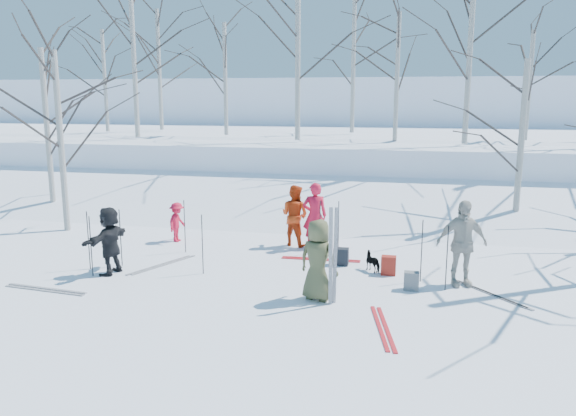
% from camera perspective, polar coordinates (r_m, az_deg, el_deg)
% --- Properties ---
extents(ground, '(120.00, 120.00, 0.00)m').
position_cam_1_polar(ground, '(12.06, -1.57, -7.44)').
color(ground, white).
rests_on(ground, ground).
extents(snow_ramp, '(70.00, 9.49, 4.12)m').
position_cam_1_polar(snow_ramp, '(18.66, 3.69, -0.26)').
color(snow_ramp, white).
rests_on(snow_ramp, ground).
extents(snow_plateau, '(70.00, 18.00, 2.20)m').
position_cam_1_polar(snow_plateau, '(28.36, 6.89, 5.36)').
color(snow_plateau, white).
rests_on(snow_plateau, ground).
extents(far_hill, '(90.00, 30.00, 6.00)m').
position_cam_1_polar(far_hill, '(49.19, 9.44, 8.91)').
color(far_hill, white).
rests_on(far_hill, ground).
extents(skier_olive_center, '(0.89, 0.71, 1.59)m').
position_cam_1_polar(skier_olive_center, '(10.78, 3.07, -5.30)').
color(skier_olive_center, '#494C2E').
rests_on(skier_olive_center, ground).
extents(skier_red_north, '(0.70, 0.53, 1.72)m').
position_cam_1_polar(skier_red_north, '(14.42, 2.73, -0.78)').
color(skier_red_north, red).
rests_on(skier_red_north, ground).
extents(skier_redor_behind, '(0.96, 0.86, 1.61)m').
position_cam_1_polar(skier_redor_behind, '(14.70, 0.69, -0.75)').
color(skier_redor_behind, '#C0360E').
rests_on(skier_redor_behind, ground).
extents(skier_red_seated, '(0.47, 0.73, 1.07)m').
position_cam_1_polar(skier_red_seated, '(15.44, -11.21, -1.41)').
color(skier_red_seated, red).
rests_on(skier_red_seated, ground).
extents(skier_cream_east, '(1.14, 0.72, 1.81)m').
position_cam_1_polar(skier_cream_east, '(12.09, 17.23, -3.44)').
color(skier_cream_east, beige).
rests_on(skier_cream_east, ground).
extents(skier_grey_west, '(0.62, 1.44, 1.51)m').
position_cam_1_polar(skier_grey_west, '(12.95, -17.67, -3.17)').
color(skier_grey_west, black).
rests_on(skier_grey_west, ground).
extents(dog, '(0.54, 0.54, 0.44)m').
position_cam_1_polar(dog, '(12.81, 8.69, -5.40)').
color(dog, black).
rests_on(dog, ground).
extents(upright_ski_left, '(0.08, 0.16, 1.90)m').
position_cam_1_polar(upright_ski_left, '(10.45, 4.35, -4.96)').
color(upright_ski_left, silver).
rests_on(upright_ski_left, ground).
extents(upright_ski_right, '(0.13, 0.23, 1.89)m').
position_cam_1_polar(upright_ski_right, '(10.50, 4.82, -4.88)').
color(upright_ski_right, silver).
rests_on(upright_ski_right, ground).
extents(ski_pair_a, '(0.54, 1.94, 0.02)m').
position_cam_1_polar(ski_pair_a, '(12.54, -23.42, -7.60)').
color(ski_pair_a, silver).
rests_on(ski_pair_a, ground).
extents(ski_pair_b, '(0.31, 1.91, 0.02)m').
position_cam_1_polar(ski_pair_b, '(13.60, 3.34, -5.23)').
color(ski_pair_b, red).
rests_on(ski_pair_b, ground).
extents(ski_pair_c, '(1.60, 2.05, 0.02)m').
position_cam_1_polar(ski_pair_c, '(13.47, -12.66, -5.65)').
color(ski_pair_c, silver).
rests_on(ski_pair_c, ground).
extents(ski_pair_d, '(2.07, 2.10, 0.02)m').
position_cam_1_polar(ski_pair_d, '(11.98, 19.88, -8.20)').
color(ski_pair_d, silver).
rests_on(ski_pair_d, ground).
extents(ski_pair_e, '(0.94, 1.98, 0.02)m').
position_cam_1_polar(ski_pair_e, '(9.86, 9.63, -11.90)').
color(ski_pair_e, red).
rests_on(ski_pair_e, ground).
extents(ski_pole_a, '(0.02, 0.02, 1.34)m').
position_cam_1_polar(ski_pole_a, '(13.97, 5.14, -2.00)').
color(ski_pole_a, black).
rests_on(ski_pole_a, ground).
extents(ski_pole_b, '(0.02, 0.02, 1.34)m').
position_cam_1_polar(ski_pole_b, '(13.47, -16.64, -2.94)').
color(ski_pole_b, black).
rests_on(ski_pole_b, ground).
extents(ski_pole_c, '(0.02, 0.02, 1.34)m').
position_cam_1_polar(ski_pole_c, '(13.98, 3.27, -1.97)').
color(ski_pole_c, black).
rests_on(ski_pole_c, ground).
extents(ski_pole_d, '(0.02, 0.02, 1.34)m').
position_cam_1_polar(ski_pole_d, '(11.78, 15.84, -4.91)').
color(ski_pole_d, black).
rests_on(ski_pole_d, ground).
extents(ski_pole_e, '(0.02, 0.02, 1.34)m').
position_cam_1_polar(ski_pole_e, '(12.94, -19.38, -3.68)').
color(ski_pole_e, black).
rests_on(ski_pole_e, ground).
extents(ski_pole_f, '(0.02, 0.02, 1.34)m').
position_cam_1_polar(ski_pole_f, '(12.17, 13.42, -4.27)').
color(ski_pole_f, black).
rests_on(ski_pole_f, ground).
extents(ski_pole_g, '(0.02, 0.02, 1.34)m').
position_cam_1_polar(ski_pole_g, '(12.50, -8.69, -3.68)').
color(ski_pole_g, black).
rests_on(ski_pole_g, ground).
extents(ski_pole_h, '(0.02, 0.02, 1.34)m').
position_cam_1_polar(ski_pole_h, '(13.48, -19.62, -3.11)').
color(ski_pole_h, black).
rests_on(ski_pole_h, ground).
extents(ski_pole_i, '(0.02, 0.02, 1.34)m').
position_cam_1_polar(ski_pole_i, '(14.29, -10.45, -1.85)').
color(ski_pole_i, black).
rests_on(ski_pole_i, ground).
extents(backpack_red, '(0.32, 0.22, 0.42)m').
position_cam_1_polar(backpack_red, '(12.61, 10.18, -5.76)').
color(backpack_red, maroon).
rests_on(backpack_red, ground).
extents(backpack_grey, '(0.30, 0.20, 0.38)m').
position_cam_1_polar(backpack_grey, '(11.73, 12.42, -7.26)').
color(backpack_grey, '#5A5E62').
rests_on(backpack_grey, ground).
extents(backpack_dark, '(0.34, 0.24, 0.40)m').
position_cam_1_polar(backpack_dark, '(13.17, 5.41, -4.94)').
color(backpack_dark, black).
rests_on(backpack_dark, ground).
extents(birch_plateau_c, '(5.01, 5.01, 6.30)m').
position_cam_1_polar(birch_plateau_c, '(21.35, 17.98, 14.71)').
color(birch_plateau_c, silver).
rests_on(birch_plateau_c, snow_plateau).
extents(birch_plateau_d, '(5.16, 5.16, 6.51)m').
position_cam_1_polar(birch_plateau_d, '(22.23, 1.00, 15.35)').
color(birch_plateau_d, silver).
rests_on(birch_plateau_d, snow_plateau).
extents(birch_plateau_e, '(3.96, 3.96, 4.80)m').
position_cam_1_polar(birch_plateau_e, '(25.27, -6.39, 12.84)').
color(birch_plateau_e, silver).
rests_on(birch_plateau_e, snow_plateau).
extents(birch_plateau_f, '(4.93, 4.93, 6.18)m').
position_cam_1_polar(birch_plateau_f, '(24.52, -15.38, 14.19)').
color(birch_plateau_f, silver).
rests_on(birch_plateau_f, snow_plateau).
extents(birch_plateau_g, '(3.95, 3.95, 4.78)m').
position_cam_1_polar(birch_plateau_g, '(22.32, 11.02, 12.91)').
color(birch_plateau_g, silver).
rests_on(birch_plateau_g, snow_plateau).
extents(birch_plateau_h, '(4.87, 4.87, 6.09)m').
position_cam_1_polar(birch_plateau_h, '(27.02, 6.65, 14.10)').
color(birch_plateau_h, silver).
rests_on(birch_plateau_h, snow_plateau).
extents(birch_plateau_i, '(4.76, 4.76, 5.94)m').
position_cam_1_polar(birch_plateau_i, '(29.91, -12.94, 13.46)').
color(birch_plateau_i, silver).
rests_on(birch_plateau_i, snow_plateau).
extents(birch_plateau_j, '(3.50, 3.50, 4.14)m').
position_cam_1_polar(birch_plateau_j, '(23.83, 23.31, 11.32)').
color(birch_plateau_j, silver).
rests_on(birch_plateau_j, snow_plateau).
extents(birch_plateau_k, '(3.96, 3.96, 4.80)m').
position_cam_1_polar(birch_plateau_k, '(29.01, -18.11, 12.15)').
color(birch_plateau_k, silver).
rests_on(birch_plateau_k, snow_plateau).
extents(birch_edge_a, '(4.20, 4.20, 5.14)m').
position_cam_1_polar(birch_edge_a, '(17.41, -22.08, 6.17)').
color(birch_edge_a, silver).
rests_on(birch_edge_a, ground).
extents(birch_edge_d, '(4.39, 4.39, 5.42)m').
position_cam_1_polar(birch_edge_d, '(20.30, -23.25, 7.09)').
color(birch_edge_d, silver).
rests_on(birch_edge_d, ground).
extents(birch_edge_e, '(4.03, 4.03, 4.91)m').
position_cam_1_polar(birch_edge_e, '(17.44, 22.58, 5.75)').
color(birch_edge_e, silver).
rests_on(birch_edge_e, ground).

